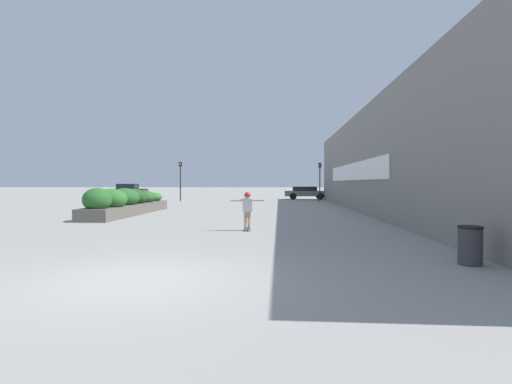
% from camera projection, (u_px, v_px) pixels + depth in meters
% --- Properties ---
extents(ground_plane, '(300.00, 300.00, 0.00)m').
position_uv_depth(ground_plane, '(135.00, 280.00, 7.29)').
color(ground_plane, gray).
extents(building_wall_right, '(0.67, 37.87, 6.07)m').
position_uv_depth(building_wall_right, '(365.00, 162.00, 23.61)').
color(building_wall_right, gray).
rests_on(building_wall_right, ground_plane).
extents(planter_box, '(1.80, 9.72, 1.55)m').
position_uv_depth(planter_box, '(128.00, 202.00, 22.34)').
color(planter_box, '#605B54').
rests_on(planter_box, ground_plane).
extents(skateboard, '(0.30, 0.58, 0.10)m').
position_uv_depth(skateboard, '(247.00, 229.00, 14.85)').
color(skateboard, navy).
rests_on(skateboard, ground_plane).
extents(skateboarder, '(1.26, 0.25, 1.35)m').
position_uv_depth(skateboarder, '(247.00, 206.00, 14.83)').
color(skateboarder, tan).
rests_on(skateboarder, skateboard).
extents(trash_bin, '(0.52, 0.52, 0.85)m').
position_uv_depth(trash_bin, '(470.00, 245.00, 8.64)').
color(trash_bin, '#38383D').
rests_on(trash_bin, ground_plane).
extents(car_leftmost, '(4.64, 1.86, 1.38)m').
position_uv_depth(car_leftmost, '(306.00, 192.00, 42.90)').
color(car_leftmost, slate).
rests_on(car_leftmost, ground_plane).
extents(car_center_left, '(3.99, 1.98, 1.66)m').
position_uv_depth(car_center_left, '(129.00, 191.00, 47.58)').
color(car_center_left, black).
rests_on(car_center_left, ground_plane).
extents(traffic_light_left, '(0.28, 0.30, 3.83)m').
position_uv_depth(traffic_light_left, '(180.00, 175.00, 39.03)').
color(traffic_light_left, black).
rests_on(traffic_light_left, ground_plane).
extents(traffic_light_right, '(0.28, 0.30, 3.71)m').
position_uv_depth(traffic_light_right, '(320.00, 175.00, 38.43)').
color(traffic_light_right, black).
rests_on(traffic_light_right, ground_plane).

